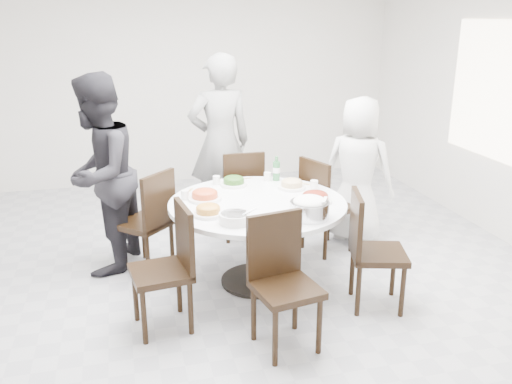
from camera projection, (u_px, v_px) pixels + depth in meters
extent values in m
cube|color=#AAAAAF|center=(221.00, 271.00, 4.99)|extent=(6.00, 6.00, 0.01)
cube|color=silver|center=(177.00, 81.00, 7.31)|extent=(6.00, 0.01, 2.80)
cube|color=silver|center=(382.00, 285.00, 1.79)|extent=(6.00, 0.01, 2.80)
cylinder|color=white|center=(257.00, 243.00, 4.67)|extent=(1.50, 1.50, 0.75)
cube|color=black|center=(328.00, 205.00, 5.31)|extent=(0.54, 0.54, 0.95)
cube|color=black|center=(240.00, 193.00, 5.65)|extent=(0.42, 0.42, 0.95)
cube|color=black|center=(144.00, 221.00, 4.89)|extent=(0.59, 0.59, 0.95)
cube|color=black|center=(160.00, 270.00, 3.96)|extent=(0.47, 0.47, 0.95)
cube|color=black|center=(286.00, 286.00, 3.72)|extent=(0.49, 0.49, 0.95)
cube|color=black|center=(379.00, 251.00, 4.27)|extent=(0.52, 0.52, 0.95)
imported|color=silver|center=(358.00, 170.00, 5.49)|extent=(0.86, 0.84, 1.50)
imported|color=black|center=(220.00, 143.00, 5.79)|extent=(0.73, 0.51, 1.89)
imported|color=black|center=(99.00, 175.00, 4.79)|extent=(0.95, 1.06, 1.79)
cylinder|color=white|center=(234.00, 182.00, 4.98)|extent=(0.25, 0.25, 0.06)
cylinder|color=white|center=(292.00, 185.00, 4.89)|extent=(0.25, 0.25, 0.07)
cylinder|color=white|center=(205.00, 196.00, 4.59)|extent=(0.28, 0.28, 0.08)
cylinder|color=white|center=(315.00, 198.00, 4.53)|extent=(0.28, 0.28, 0.07)
cylinder|color=white|center=(208.00, 211.00, 4.24)|extent=(0.25, 0.25, 0.06)
cylinder|color=silver|center=(310.00, 210.00, 4.18)|extent=(0.31, 0.31, 0.13)
cylinder|color=white|center=(235.00, 218.00, 4.09)|extent=(0.25, 0.25, 0.08)
cylinder|color=#2A6937|center=(276.00, 168.00, 5.11)|extent=(0.07, 0.07, 0.23)
cylinder|color=white|center=(238.00, 177.00, 5.10)|extent=(0.07, 0.07, 0.08)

